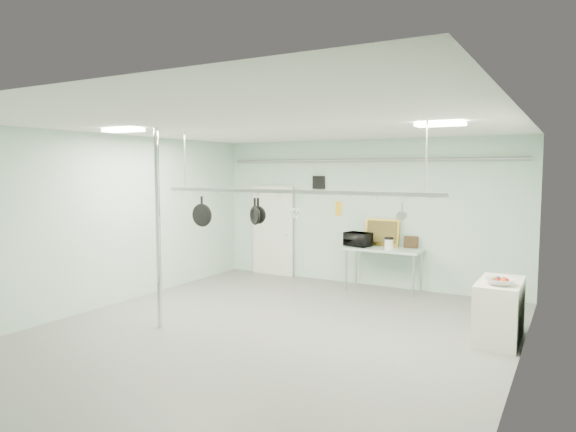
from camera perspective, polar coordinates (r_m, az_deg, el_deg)
The scene contains 25 objects.
floor at distance 8.19m, azimuth -2.10°, elevation -12.89°, with size 8.00×8.00×0.00m, color gray.
ceiling at distance 7.81m, azimuth -2.17°, elevation 9.95°, with size 7.00×8.00×0.02m, color silver.
back_wall at distance 11.42m, azimuth 8.42°, elevation 0.38°, with size 7.00×0.02×3.20m, color silver.
right_wall at distance 6.72m, azimuth 24.16°, elevation -3.29°, with size 0.02×8.00×3.20m, color silver.
door at distance 12.44m, azimuth -1.64°, elevation -1.73°, with size 1.10×0.10×2.20m, color silver.
wall_vent at distance 11.80m, azimuth 3.43°, elevation 3.74°, with size 0.30×0.04×0.30m, color black.
conduit_pipe at distance 11.30m, azimuth 8.33°, elevation 6.17°, with size 0.07×0.07×6.60m, color gray.
chrome_pole at distance 8.41m, azimuth -14.24°, elevation -1.40°, with size 0.08×0.08×3.20m, color silver.
prep_table at distance 10.94m, azimuth 10.57°, elevation -3.90°, with size 1.60×0.70×0.91m.
side_cabinet at distance 8.35m, azimuth 22.43°, elevation -9.71°, with size 0.60×1.20×0.90m, color silver.
pot_rack at distance 7.95m, azimuth 0.21°, elevation 2.94°, with size 4.80×0.06×1.00m.
light_panel_left at distance 8.59m, azimuth -17.85°, elevation 9.07°, with size 0.65×0.30×0.05m, color white.
light_panel_right at distance 7.45m, azimuth 16.56°, elevation 9.75°, with size 0.65×0.30×0.05m, color white.
microwave at distance 11.08m, azimuth 7.81°, elevation -2.59°, with size 0.54×0.37×0.30m, color black.
coffee_canister at distance 10.69m, azimuth 11.15°, elevation -3.14°, with size 0.17×0.17×0.22m, color white.
painting_large at distance 11.22m, azimuth 10.40°, elevation -1.81°, with size 0.78×0.05×0.58m, color gold.
painting_small at distance 11.05m, azimuth 13.50°, elevation -2.83°, with size 0.30×0.04×0.25m, color #342412.
fruit_bowl at distance 7.96m, azimuth 22.51°, elevation -6.75°, with size 0.40×0.40×0.10m, color silver.
skillet_left at distance 8.95m, azimuth -9.55°, elevation 0.50°, with size 0.39×0.06×0.53m, color black, non-canonical shape.
skillet_mid at distance 8.31m, azimuth -3.70°, elevation 0.49°, with size 0.31×0.06×0.45m, color black, non-canonical shape.
skillet_right at distance 8.27m, azimuth -3.36°, elevation 0.66°, with size 0.29×0.06×0.39m, color black, non-canonical shape.
whisk at distance 7.92m, azimuth 0.80°, elevation 0.77°, with size 0.16×0.16×0.31m, color #ACABB0, non-canonical shape.
grater at distance 7.60m, azimuth 5.65°, elevation 0.85°, with size 0.10×0.02×0.23m, color yellow, non-canonical shape.
saucepan at distance 7.26m, azimuth 12.55°, elevation 0.53°, with size 0.13×0.08×0.24m, color #A6A6AA, non-canonical shape.
fruit_cluster at distance 7.95m, azimuth 22.52°, elevation -6.46°, with size 0.24×0.24×0.09m, color #9F150E, non-canonical shape.
Camera 1 is at (4.08, -6.63, 2.53)m, focal length 32.00 mm.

